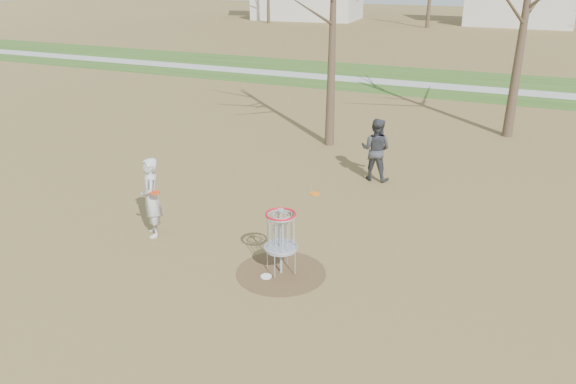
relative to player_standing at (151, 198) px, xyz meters
The scene contains 9 objects.
ground 3.48m from the player_standing, ahead, with size 160.00×160.00×0.00m, color brown.
green_band 20.88m from the player_standing, 80.79° to the left, with size 160.00×8.00×0.01m, color #2D5119.
footpath 19.89m from the player_standing, 80.33° to the left, with size 160.00×1.50×0.01m, color #9E9E99.
dirt_circle 3.48m from the player_standing, ahead, with size 1.80×1.80×0.01m, color #47331E.
player_standing is the anchor object (origin of this frame).
player_throwing 6.54m from the player_standing, 56.26° to the left, with size 0.86×0.67×1.78m, color #36373B.
disc_grounded 3.33m from the player_standing, 12.40° to the right, with size 0.22×0.22×0.02m, color white.
discs_in_play 2.00m from the player_standing, 17.57° to the left, with size 3.32×1.76×0.13m.
disc_golf_basket 3.36m from the player_standing, ahead, with size 0.64×0.64×1.35m.
Camera 1 is at (4.00, -8.89, 5.71)m, focal length 35.00 mm.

